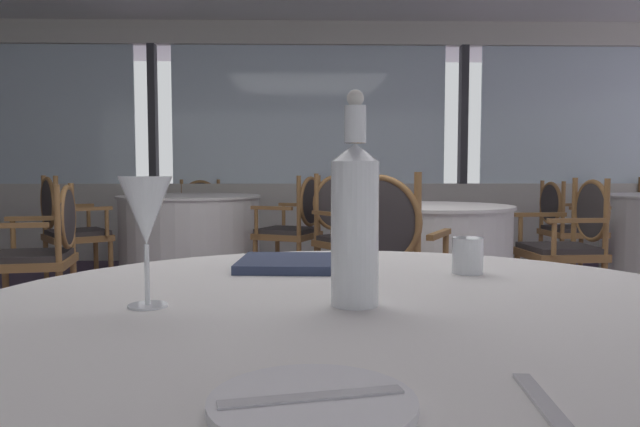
% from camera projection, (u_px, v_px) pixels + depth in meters
% --- Properties ---
extents(ground_plane, '(14.14, 14.14, 0.00)m').
position_uv_depth(ground_plane, '(313.00, 389.00, 2.71)').
color(ground_plane, '#47384C').
extents(window_wall_far, '(10.88, 0.14, 2.62)m').
position_uv_depth(window_wall_far, '(309.00, 166.00, 6.61)').
color(window_wall_far, beige).
rests_on(window_wall_far, ground_plane).
extents(side_plate, '(0.20, 0.20, 0.01)m').
position_uv_depth(side_plate, '(312.00, 403.00, 0.56)').
color(side_plate, white).
rests_on(side_plate, foreground_table).
extents(butter_knife, '(0.18, 0.05, 0.00)m').
position_uv_depth(butter_knife, '(312.00, 398.00, 0.56)').
color(butter_knife, silver).
rests_on(butter_knife, foreground_table).
extents(dinner_fork, '(0.03, 0.20, 0.00)m').
position_uv_depth(dinner_fork, '(551.00, 413.00, 0.54)').
color(dinner_fork, silver).
rests_on(dinner_fork, foreground_table).
extents(water_bottle, '(0.08, 0.08, 0.35)m').
position_uv_depth(water_bottle, '(355.00, 219.00, 0.98)').
color(water_bottle, white).
rests_on(water_bottle, foreground_table).
extents(wine_glass, '(0.09, 0.09, 0.21)m').
position_uv_depth(wine_glass, '(146.00, 213.00, 0.96)').
color(wine_glass, white).
rests_on(wine_glass, foreground_table).
extents(water_tumbler, '(0.07, 0.07, 0.08)m').
position_uv_depth(water_tumbler, '(468.00, 255.00, 1.29)').
color(water_tumbler, white).
rests_on(water_tumbler, foreground_table).
extents(menu_book, '(0.29, 0.24, 0.02)m').
position_uv_depth(menu_book, '(299.00, 263.00, 1.37)').
color(menu_book, '#2D3856').
rests_on(menu_book, foreground_table).
extents(dining_chair_0_1, '(0.50, 0.56, 0.90)m').
position_uv_depth(dining_chair_0_1, '(564.00, 222.00, 5.41)').
color(dining_chair_0_1, olive).
rests_on(dining_chair_0_1, ground_plane).
extents(dining_chair_1_0, '(0.54, 0.59, 0.91)m').
position_uv_depth(dining_chair_1_0, '(44.00, 245.00, 3.56)').
color(dining_chair_1_0, olive).
rests_on(dining_chair_1_0, ground_plane).
extents(background_table_2, '(1.03, 1.03, 0.77)m').
position_uv_depth(background_table_2, '(433.00, 264.00, 3.88)').
color(background_table_2, white).
rests_on(background_table_2, ground_plane).
extents(dining_chair_2_0, '(0.65, 0.64, 0.97)m').
position_uv_depth(dining_chair_2_0, '(345.00, 226.00, 4.64)').
color(dining_chair_2_0, olive).
rests_on(dining_chair_2_0, ground_plane).
extents(dining_chair_2_1, '(0.64, 0.62, 0.99)m').
position_uv_depth(dining_chair_2_1, '(385.00, 255.00, 3.01)').
color(dining_chair_2_1, olive).
rests_on(dining_chair_2_1, ground_plane).
extents(dining_chair_2_2, '(0.49, 0.56, 0.94)m').
position_uv_depth(dining_chair_2_2, '(572.00, 237.00, 3.94)').
color(dining_chair_2_2, olive).
rests_on(dining_chair_2_2, ground_plane).
extents(background_table_3, '(1.29, 1.29, 0.77)m').
position_uv_depth(background_table_3, '(190.00, 237.00, 5.43)').
color(background_table_3, white).
rests_on(background_table_3, ground_plane).
extents(dining_chair_3_0, '(0.57, 0.51, 0.90)m').
position_uv_depth(dining_chair_3_0, '(200.00, 214.00, 6.48)').
color(dining_chair_3_0, olive).
rests_on(dining_chair_3_0, ground_plane).
extents(dining_chair_3_1, '(0.64, 0.66, 0.96)m').
position_uv_depth(dining_chair_3_1, '(66.00, 224.00, 4.78)').
color(dining_chair_3_1, olive).
rests_on(dining_chair_3_1, ground_plane).
extents(dining_chair_3_2, '(0.61, 0.64, 0.95)m').
position_uv_depth(dining_chair_3_2, '(297.00, 222.00, 5.00)').
color(dining_chair_3_2, olive).
rests_on(dining_chair_3_2, ground_plane).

